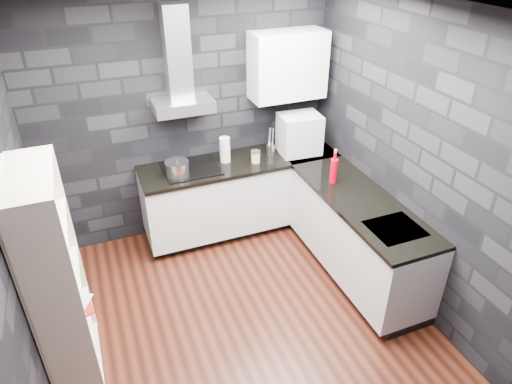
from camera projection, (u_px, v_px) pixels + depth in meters
ground at (239, 313)px, 4.28m from camera, size 3.20×3.20×0.00m
ceiling at (231, 7)px, 2.89m from camera, size 3.20×3.20×0.00m
wall_back at (185, 118)px, 4.88m from camera, size 3.20×0.05×2.70m
wall_front at (344, 343)px, 2.29m from camera, size 3.20×0.05×2.70m
wall_left at (9, 236)px, 3.07m from camera, size 0.05×3.20×2.70m
wall_right at (406, 156)px, 4.10m from camera, size 0.05×3.20×2.70m
toekick_back at (240, 222)px, 5.48m from camera, size 2.18×0.50×0.10m
toekick_right at (356, 268)px, 4.76m from camera, size 0.50×1.78×0.10m
counter_back_cab at (241, 193)px, 5.23m from camera, size 2.20×0.60×0.76m
counter_right_cab at (358, 235)px, 4.53m from camera, size 0.60×1.80×0.76m
counter_back_top at (240, 162)px, 5.01m from camera, size 2.20×0.62×0.04m
counter_right_top at (362, 202)px, 4.32m from camera, size 0.62×1.80×0.04m
counter_corner_top at (305, 150)px, 5.28m from camera, size 0.62×0.62×0.04m
hood_body at (183, 106)px, 4.60m from camera, size 0.60×0.34×0.12m
hood_chimney at (177, 53)px, 4.39m from camera, size 0.24×0.20×0.90m
upper_cabinet at (288, 65)px, 4.81m from camera, size 0.80×0.35×0.70m
cooktop at (191, 168)px, 4.83m from camera, size 0.58×0.50×0.01m
sink_rim at (395, 229)px, 3.92m from camera, size 0.44×0.40×0.01m
pot at (177, 169)px, 4.66m from camera, size 0.29×0.29×0.14m
glass_vase at (225, 150)px, 4.92m from camera, size 0.12×0.12×0.28m
storage_jar at (256, 157)px, 4.94m from camera, size 0.13×0.13×0.12m
utensil_crock at (270, 150)px, 5.11m from camera, size 0.10×0.10×0.12m
appliance_garage at (299, 134)px, 5.07m from camera, size 0.47×0.38×0.44m
red_bottle at (334, 171)px, 4.53m from camera, size 0.08×0.08×0.26m
bookshelf at (57, 281)px, 3.34m from camera, size 0.47×0.85×1.80m
fruit_bowl at (56, 286)px, 3.24m from camera, size 0.27×0.27×0.05m
book_red at (67, 304)px, 3.60m from camera, size 0.17×0.06×0.23m
book_second at (66, 294)px, 3.66m from camera, size 0.16×0.09×0.23m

